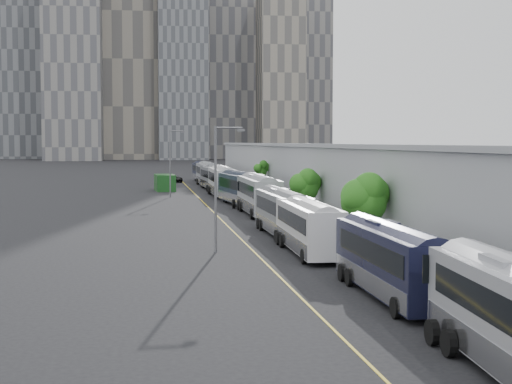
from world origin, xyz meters
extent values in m
cube|color=gray|center=(9.00, 55.00, 0.06)|extent=(10.00, 170.00, 0.12)
cube|color=gold|center=(-1.50, 55.00, 0.01)|extent=(0.12, 160.00, 0.02)
cube|color=gray|center=(13.00, 55.00, 3.40)|extent=(12.00, 160.00, 6.80)
cube|color=gray|center=(13.00, 55.00, 5.85)|extent=(12.45, 160.40, 2.57)
cube|color=gray|center=(7.10, 55.00, 7.00)|extent=(0.30, 160.00, 0.40)
cube|color=slate|center=(-35.00, 300.00, 47.50)|extent=(22.00, 22.00, 95.00)
cube|color=gray|center=(-12.00, 320.00, 60.00)|extent=(26.00, 24.00, 120.00)
cube|color=slate|center=(8.00, 310.00, 40.00)|extent=(20.00, 20.00, 80.00)
cube|color=slate|center=(28.00, 330.00, 52.50)|extent=(24.00, 24.00, 105.00)
cube|color=gray|center=(48.00, 305.00, 35.00)|extent=(18.00, 18.00, 70.00)
cube|color=slate|center=(-55.00, 340.00, 55.00)|extent=(28.00, 26.00, 110.00)
cube|color=slate|center=(65.00, 340.00, 45.00)|extent=(22.00, 22.00, 90.00)
cube|color=#95969E|center=(2.72, 9.13, 3.53)|extent=(1.40, 2.21, 0.29)
cube|color=black|center=(2.74, 21.13, 1.78)|extent=(2.49, 12.02, 2.91)
cube|color=black|center=(2.74, 20.94, 2.30)|extent=(2.54, 10.58, 0.99)
cube|color=silver|center=(2.74, 21.13, 0.85)|extent=(2.53, 11.78, 0.93)
cube|color=black|center=(2.74, 22.51, 3.37)|extent=(1.22, 2.04, 0.28)
cube|color=silver|center=(1.93, 35.99, 1.79)|extent=(2.64, 12.13, 2.93)
cube|color=black|center=(1.93, 35.81, 2.32)|extent=(2.67, 10.68, 1.00)
cube|color=silver|center=(1.93, 35.99, 0.85)|extent=(2.68, 11.89, 0.94)
cube|color=silver|center=(1.93, 37.39, 3.39)|extent=(1.25, 2.07, 0.28)
cube|color=slate|center=(2.08, 46.29, 1.82)|extent=(2.55, 12.34, 2.98)
cube|color=black|center=(2.08, 46.10, 2.36)|extent=(2.60, 10.86, 1.01)
cube|color=silver|center=(2.08, 46.29, 0.87)|extent=(2.59, 12.09, 0.96)
cube|color=slate|center=(2.08, 47.71, 3.46)|extent=(1.25, 2.09, 0.28)
cube|color=#9D9FA7|center=(2.79, 63.84, 2.03)|extent=(2.80, 13.71, 3.32)
cube|color=black|center=(2.79, 63.63, 2.63)|extent=(2.86, 12.07, 1.13)
cube|color=silver|center=(2.79, 63.84, 0.97)|extent=(2.84, 13.44, 1.06)
cube|color=#9D9FA7|center=(2.79, 65.42, 3.85)|extent=(1.38, 2.32, 0.32)
cube|color=black|center=(2.44, 76.18, 1.94)|extent=(3.86, 13.32, 3.18)
cube|color=black|center=(2.44, 75.98, 2.52)|extent=(3.77, 11.76, 1.08)
cube|color=silver|center=(2.44, 76.18, 0.93)|extent=(3.88, 13.06, 1.02)
cube|color=black|center=(2.44, 77.70, 3.69)|extent=(1.52, 2.34, 0.30)
cube|color=silver|center=(1.88, 90.98, 2.06)|extent=(2.90, 13.93, 3.37)
cube|color=black|center=(1.88, 90.77, 2.67)|extent=(2.94, 12.26, 1.15)
cube|color=silver|center=(1.88, 90.98, 0.98)|extent=(2.94, 13.65, 1.08)
cube|color=silver|center=(1.88, 92.59, 3.90)|extent=(1.41, 2.36, 0.32)
cube|color=slate|center=(1.99, 105.95, 1.90)|extent=(3.07, 12.95, 3.12)
cube|color=black|center=(1.99, 105.76, 2.47)|extent=(3.07, 11.41, 1.06)
cube|color=silver|center=(1.99, 105.95, 0.91)|extent=(3.10, 12.69, 1.00)
cube|color=slate|center=(1.99, 107.44, 3.61)|extent=(1.37, 2.22, 0.30)
cube|color=#92959B|center=(2.02, 116.93, 2.00)|extent=(2.88, 13.56, 3.28)
cube|color=black|center=(2.02, 116.72, 2.59)|extent=(2.92, 11.93, 1.11)
cube|color=silver|center=(2.02, 116.93, 0.95)|extent=(2.92, 13.29, 1.05)
cube|color=#92959B|center=(2.02, 118.49, 3.80)|extent=(1.38, 2.31, 0.31)
cube|color=#161B33|center=(2.50, 130.41, 1.84)|extent=(3.56, 12.61, 3.02)
cube|color=black|center=(2.50, 130.22, 2.39)|extent=(3.49, 11.13, 1.03)
cube|color=silver|center=(2.50, 130.41, 0.88)|extent=(3.58, 12.37, 0.96)
cube|color=#161B33|center=(2.50, 131.85, 3.49)|extent=(1.42, 2.21, 0.29)
cylinder|color=black|center=(5.30, 34.63, 1.90)|extent=(0.18, 0.18, 3.81)
sphere|color=#215312|center=(5.30, 34.63, 3.94)|extent=(2.99, 2.99, 2.99)
cylinder|color=black|center=(5.42, 53.86, 1.77)|extent=(0.18, 0.18, 3.55)
sphere|color=#215312|center=(5.42, 53.86, 3.63)|extent=(2.53, 2.53, 2.53)
cylinder|color=black|center=(6.07, 83.54, 1.99)|extent=(0.18, 0.18, 3.98)
sphere|color=#215312|center=(6.07, 83.54, 3.87)|extent=(1.46, 1.46, 1.46)
cylinder|color=#59595E|center=(-4.06, 37.42, 4.20)|extent=(0.18, 0.18, 8.39)
cylinder|color=#59595E|center=(-3.16, 37.42, 8.29)|extent=(1.80, 0.14, 0.14)
cube|color=#59595E|center=(-2.36, 37.42, 8.14)|extent=(0.50, 0.22, 0.18)
cylinder|color=#59595E|center=(-5.16, 90.31, 4.46)|extent=(0.18, 0.18, 8.92)
cylinder|color=#59595E|center=(-4.26, 90.31, 8.82)|extent=(1.80, 0.14, 0.14)
cube|color=#59595E|center=(-3.46, 90.31, 8.67)|extent=(0.50, 0.22, 0.18)
cube|color=#123B14|center=(-5.50, 103.60, 1.23)|extent=(3.13, 6.09, 2.47)
imported|color=black|center=(-3.23, 128.38, 0.70)|extent=(3.63, 5.47, 1.40)
camera|label=1|loc=(-8.90, -14.32, 7.38)|focal=55.00mm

